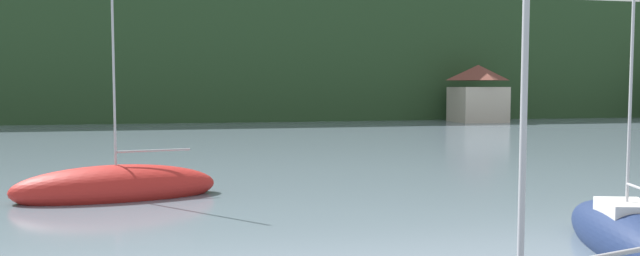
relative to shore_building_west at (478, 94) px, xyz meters
The scene contains 4 objects.
wooded_hillside 56.62m from the shore_building_west, 119.73° to the left, with size 352.00×75.89×42.26m.
shore_building_west is the anchor object (origin of this frame).
sailboat_mid_2 61.98m from the shore_building_west, 130.27° to the right, with size 8.43×3.94×9.55m.
sailboat_near_8 64.22m from the shore_building_west, 113.18° to the right, with size 3.80×7.07×10.04m.
Camera 1 is at (-5.05, 16.14, 4.60)m, focal length 34.34 mm.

